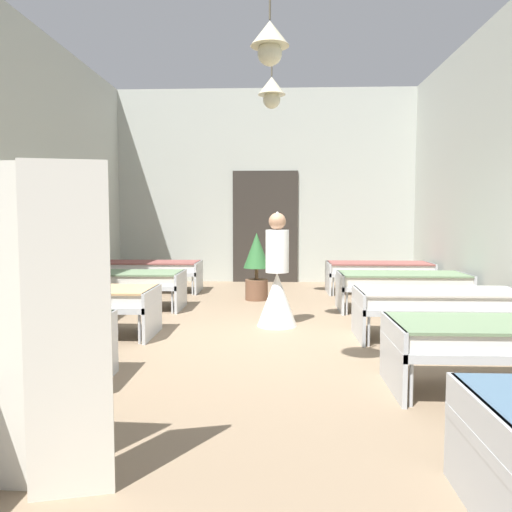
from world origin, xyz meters
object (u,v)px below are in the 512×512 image
(nurse_near_aisle, at_px, (277,285))
(potted_plant, at_px, (257,262))
(bed_left_row_4, at_px, (150,269))
(bed_left_row_3, at_px, (121,281))
(bed_right_row_4, at_px, (379,270))
(bed_left_row_2, at_px, (75,299))
(bed_right_row_3, at_px, (402,282))
(bed_right_row_2, at_px, (440,302))
(bed_right_row_1, at_px, (509,339))

(nurse_near_aisle, bearing_deg, potted_plant, 136.19)
(bed_left_row_4, bearing_deg, bed_left_row_3, -90.00)
(bed_left_row_3, relative_size, bed_right_row_4, 1.00)
(bed_left_row_2, bearing_deg, bed_left_row_3, 90.00)
(bed_left_row_2, xyz_separation_m, bed_right_row_4, (4.28, 3.56, 0.00))
(bed_left_row_3, height_order, potted_plant, potted_plant)
(bed_left_row_2, xyz_separation_m, bed_right_row_3, (4.28, 1.78, 0.00))
(potted_plant, bearing_deg, bed_right_row_4, 20.93)
(bed_right_row_2, relative_size, bed_right_row_4, 1.00)
(bed_right_row_1, distance_m, bed_left_row_4, 6.85)
(bed_right_row_2, bearing_deg, bed_right_row_3, 90.00)
(bed_left_row_4, distance_m, potted_plant, 2.23)
(bed_left_row_3, bearing_deg, potted_plant, 24.33)
(bed_left_row_4, height_order, nurse_near_aisle, nurse_near_aisle)
(bed_right_row_1, relative_size, bed_right_row_3, 1.00)
(bed_left_row_3, distance_m, nurse_near_aisle, 2.66)
(bed_right_row_1, bearing_deg, bed_right_row_4, 90.00)
(bed_right_row_3, xyz_separation_m, bed_right_row_4, (0.00, 1.78, 0.00))
(bed_right_row_1, height_order, bed_left_row_4, same)
(bed_left_row_3, xyz_separation_m, bed_right_row_3, (4.28, 0.00, 0.00))
(bed_left_row_4, xyz_separation_m, bed_right_row_4, (4.28, 0.00, 0.00))
(bed_right_row_3, height_order, bed_right_row_4, same)
(bed_right_row_1, height_order, bed_left_row_3, same)
(nurse_near_aisle, distance_m, potted_plant, 2.09)
(bed_right_row_3, height_order, nurse_near_aisle, nurse_near_aisle)
(bed_right_row_2, distance_m, bed_left_row_4, 5.57)
(bed_right_row_4, bearing_deg, bed_left_row_3, -157.42)
(bed_right_row_2, bearing_deg, potted_plant, 129.43)
(bed_left_row_2, distance_m, bed_right_row_2, 4.28)
(bed_right_row_1, xyz_separation_m, potted_plant, (-2.23, 4.49, 0.20))
(potted_plant, bearing_deg, bed_left_row_3, -155.67)
(bed_left_row_2, distance_m, potted_plant, 3.41)
(bed_right_row_2, distance_m, nurse_near_aisle, 1.99)
(bed_left_row_2, xyz_separation_m, potted_plant, (2.05, 2.71, 0.20))
(bed_right_row_1, distance_m, bed_left_row_3, 5.57)
(bed_right_row_1, relative_size, bed_left_row_3, 1.00)
(bed_right_row_3, xyz_separation_m, potted_plant, (-2.23, 0.93, 0.20))
(nurse_near_aisle, bearing_deg, bed_right_row_2, 17.26)
(bed_left_row_3, bearing_deg, nurse_near_aisle, -25.09)
(nurse_near_aisle, bearing_deg, bed_right_row_3, 67.46)
(bed_right_row_1, bearing_deg, nurse_near_aisle, 127.61)
(bed_left_row_3, relative_size, nurse_near_aisle, 1.28)
(bed_left_row_4, distance_m, nurse_near_aisle, 3.77)
(bed_right_row_3, bearing_deg, bed_left_row_2, -157.42)
(nurse_near_aisle, bearing_deg, bed_right_row_4, 93.65)
(bed_right_row_4, height_order, nurse_near_aisle, nurse_near_aisle)
(bed_left_row_2, height_order, bed_left_row_4, same)
(bed_left_row_2, height_order, bed_right_row_2, same)
(bed_left_row_2, height_order, potted_plant, potted_plant)
(bed_right_row_3, height_order, potted_plant, potted_plant)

